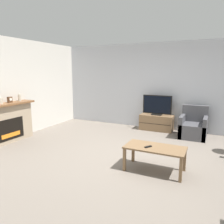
{
  "coord_description": "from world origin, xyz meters",
  "views": [
    {
      "loc": [
        1.65,
        -4.19,
        1.84
      ],
      "look_at": [
        -0.61,
        0.49,
        0.85
      ],
      "focal_mm": 35.0,
      "sensor_mm": 36.0,
      "label": 1
    }
  ],
  "objects_px": {
    "mantel_vase_centre_left": "(0,101)",
    "coffee_table": "(155,150)",
    "mantel_vase_right": "(20,98)",
    "armchair": "(193,127)",
    "tv_stand": "(156,123)",
    "tv": "(157,106)",
    "fireplace": "(6,123)",
    "remote": "(148,147)",
    "mantel_clock": "(10,100)"
  },
  "relations": [
    {
      "from": "mantel_vase_right",
      "to": "mantel_clock",
      "type": "distance_m",
      "value": 0.31
    },
    {
      "from": "mantel_vase_right",
      "to": "coffee_table",
      "type": "height_order",
      "value": "mantel_vase_right"
    },
    {
      "from": "armchair",
      "to": "remote",
      "type": "bearing_deg",
      "value": -101.55
    },
    {
      "from": "armchair",
      "to": "tv",
      "type": "bearing_deg",
      "value": 166.32
    },
    {
      "from": "mantel_vase_right",
      "to": "armchair",
      "type": "height_order",
      "value": "mantel_vase_right"
    },
    {
      "from": "mantel_vase_right",
      "to": "tv_stand",
      "type": "relative_size",
      "value": 0.21
    },
    {
      "from": "mantel_vase_centre_left",
      "to": "tv_stand",
      "type": "distance_m",
      "value": 4.43
    },
    {
      "from": "tv",
      "to": "fireplace",
      "type": "bearing_deg",
      "value": -137.95
    },
    {
      "from": "mantel_vase_centre_left",
      "to": "tv_stand",
      "type": "relative_size",
      "value": 0.18
    },
    {
      "from": "mantel_vase_right",
      "to": "mantel_clock",
      "type": "relative_size",
      "value": 1.39
    },
    {
      "from": "armchair",
      "to": "tv_stand",
      "type": "bearing_deg",
      "value": 166.22
    },
    {
      "from": "fireplace",
      "to": "coffee_table",
      "type": "relative_size",
      "value": 1.44
    },
    {
      "from": "fireplace",
      "to": "remote",
      "type": "relative_size",
      "value": 10.54
    },
    {
      "from": "mantel_vase_centre_left",
      "to": "coffee_table",
      "type": "distance_m",
      "value": 3.91
    },
    {
      "from": "coffee_table",
      "to": "tv",
      "type": "bearing_deg",
      "value": 103.78
    },
    {
      "from": "tv_stand",
      "to": "tv",
      "type": "height_order",
      "value": "tv"
    },
    {
      "from": "mantel_vase_right",
      "to": "tv_stand",
      "type": "xyz_separation_m",
      "value": [
        3.16,
        2.4,
        -0.88
      ]
    },
    {
      "from": "mantel_vase_centre_left",
      "to": "remote",
      "type": "xyz_separation_m",
      "value": [
        3.74,
        0.1,
        -0.64
      ]
    },
    {
      "from": "tv",
      "to": "remote",
      "type": "distance_m",
      "value": 2.95
    },
    {
      "from": "fireplace",
      "to": "tv",
      "type": "relative_size",
      "value": 1.76
    },
    {
      "from": "mantel_vase_right",
      "to": "fireplace",
      "type": "bearing_deg",
      "value": -92.02
    },
    {
      "from": "fireplace",
      "to": "remote",
      "type": "distance_m",
      "value": 3.75
    },
    {
      "from": "fireplace",
      "to": "remote",
      "type": "bearing_deg",
      "value": -0.23
    },
    {
      "from": "coffee_table",
      "to": "remote",
      "type": "relative_size",
      "value": 7.34
    },
    {
      "from": "mantel_clock",
      "to": "mantel_vase_centre_left",
      "type": "bearing_deg",
      "value": -90.16
    },
    {
      "from": "fireplace",
      "to": "mantel_vase_centre_left",
      "type": "bearing_deg",
      "value": -81.95
    },
    {
      "from": "fireplace",
      "to": "tv",
      "type": "bearing_deg",
      "value": 42.05
    },
    {
      "from": "mantel_vase_centre_left",
      "to": "coffee_table",
      "type": "height_order",
      "value": "mantel_vase_centre_left"
    },
    {
      "from": "tv_stand",
      "to": "armchair",
      "type": "xyz_separation_m",
      "value": [
        1.11,
        -0.27,
        0.04
      ]
    },
    {
      "from": "mantel_vase_centre_left",
      "to": "armchair",
      "type": "relative_size",
      "value": 0.21
    },
    {
      "from": "fireplace",
      "to": "coffee_table",
      "type": "height_order",
      "value": "fireplace"
    },
    {
      "from": "tv",
      "to": "coffee_table",
      "type": "height_order",
      "value": "tv"
    },
    {
      "from": "coffee_table",
      "to": "mantel_vase_centre_left",
      "type": "bearing_deg",
      "value": -177.45
    },
    {
      "from": "mantel_clock",
      "to": "coffee_table",
      "type": "relative_size",
      "value": 0.14
    },
    {
      "from": "mantel_vase_centre_left",
      "to": "mantel_clock",
      "type": "distance_m",
      "value": 0.27
    },
    {
      "from": "mantel_vase_centre_left",
      "to": "tv",
      "type": "bearing_deg",
      "value": 43.34
    },
    {
      "from": "mantel_vase_centre_left",
      "to": "mantel_clock",
      "type": "height_order",
      "value": "mantel_vase_centre_left"
    },
    {
      "from": "mantel_clock",
      "to": "tv",
      "type": "xyz_separation_m",
      "value": [
        3.16,
        2.71,
        -0.33
      ]
    },
    {
      "from": "tv_stand",
      "to": "remote",
      "type": "distance_m",
      "value": 2.95
    },
    {
      "from": "mantel_clock",
      "to": "tv",
      "type": "bearing_deg",
      "value": 40.61
    },
    {
      "from": "coffee_table",
      "to": "fireplace",
      "type": "bearing_deg",
      "value": -179.2
    },
    {
      "from": "mantel_clock",
      "to": "coffee_table",
      "type": "xyz_separation_m",
      "value": [
        3.84,
        -0.1,
        -0.7
      ]
    },
    {
      "from": "armchair",
      "to": "remote",
      "type": "distance_m",
      "value": 2.67
    },
    {
      "from": "mantel_clock",
      "to": "coffee_table",
      "type": "distance_m",
      "value": 3.91
    },
    {
      "from": "mantel_vase_centre_left",
      "to": "remote",
      "type": "distance_m",
      "value": 3.79
    },
    {
      "from": "mantel_clock",
      "to": "coffee_table",
      "type": "height_order",
      "value": "mantel_clock"
    },
    {
      "from": "tv",
      "to": "armchair",
      "type": "height_order",
      "value": "tv"
    },
    {
      "from": "coffee_table",
      "to": "armchair",
      "type": "bearing_deg",
      "value": 80.49
    },
    {
      "from": "mantel_clock",
      "to": "tv",
      "type": "distance_m",
      "value": 4.17
    },
    {
      "from": "mantel_vase_centre_left",
      "to": "tv_stand",
      "type": "xyz_separation_m",
      "value": [
        3.16,
        2.98,
        -0.87
      ]
    }
  ]
}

